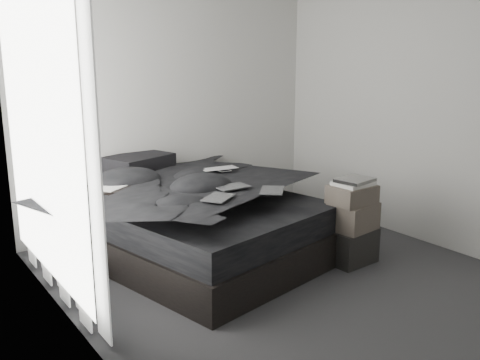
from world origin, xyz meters
TOP-DOWN VIEW (x-y plane):
  - floor at (0.00, 0.00)m, footprint 3.60×4.20m
  - wall_back at (0.00, 2.10)m, footprint 3.60×0.01m
  - wall_left at (-1.80, 0.00)m, footprint 0.01×4.20m
  - wall_right at (1.80, 0.00)m, footprint 0.01×4.20m
  - window_left at (-1.78, 0.90)m, footprint 0.02×2.00m
  - curtain_left at (-1.73, 0.90)m, footprint 0.06×2.12m
  - bed at (-0.38, 1.02)m, footprint 2.21×2.66m
  - mattress at (-0.38, 1.02)m, footprint 2.13×2.58m
  - duvet at (-0.37, 0.96)m, footprint 2.10×2.31m
  - pillow_lower at (-0.62, 1.90)m, footprint 0.79×0.61m
  - pillow_upper at (-0.54, 1.90)m, footprint 0.77×0.63m
  - laptop at (0.03, 1.16)m, footprint 0.40×0.28m
  - comic_a at (-0.54, 0.35)m, footprint 0.35×0.33m
  - comic_b at (-0.24, 0.58)m, footprint 0.30×0.20m
  - comic_c at (-0.02, 0.28)m, footprint 0.34×0.35m
  - side_stand at (-1.14, 1.24)m, footprint 0.53×0.53m
  - papers at (-1.12, 1.23)m, footprint 0.36×0.33m
  - floor_books at (-1.34, 1.12)m, footprint 0.16×0.22m
  - box_lower at (0.73, 0.04)m, footprint 0.46×0.37m
  - box_mid at (0.75, 0.03)m, footprint 0.45×0.38m
  - box_upper at (0.73, 0.04)m, footprint 0.40×0.32m
  - art_book_white at (0.73, 0.04)m, footprint 0.35×0.29m
  - art_book_snake at (0.75, 0.03)m, footprint 0.37×0.31m

SIDE VIEW (x-z plane):
  - floor at x=0.00m, z-range -0.01..0.01m
  - floor_books at x=-1.34m, z-range 0.00..0.15m
  - bed at x=-0.38m, z-range 0.00..0.32m
  - box_lower at x=0.73m, z-range 0.00..0.33m
  - side_stand at x=-1.14m, z-range 0.00..0.74m
  - mattress at x=-0.38m, z-range 0.32..0.57m
  - box_mid at x=0.75m, z-range 0.33..0.58m
  - pillow_lower at x=-0.62m, z-range 0.57..0.73m
  - box_upper at x=0.73m, z-range 0.58..0.75m
  - duvet at x=-0.37m, z-range 0.57..0.84m
  - papers at x=-1.12m, z-range 0.74..0.76m
  - art_book_white at x=0.73m, z-range 0.75..0.78m
  - art_book_snake at x=0.75m, z-range 0.78..0.81m
  - pillow_upper at x=-0.54m, z-range 0.73..0.88m
  - comic_a at x=-0.54m, z-range 0.84..0.85m
  - comic_b at x=-0.24m, z-range 0.85..0.86m
  - laptop at x=0.03m, z-range 0.84..0.87m
  - comic_c at x=-0.02m, z-range 0.86..0.87m
  - curtain_left at x=-1.73m, z-range 0.04..2.52m
  - wall_back at x=0.00m, z-range 0.00..2.60m
  - wall_left at x=-1.80m, z-range 0.00..2.60m
  - wall_right at x=1.80m, z-range 0.00..2.60m
  - window_left at x=-1.78m, z-range 0.20..2.50m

